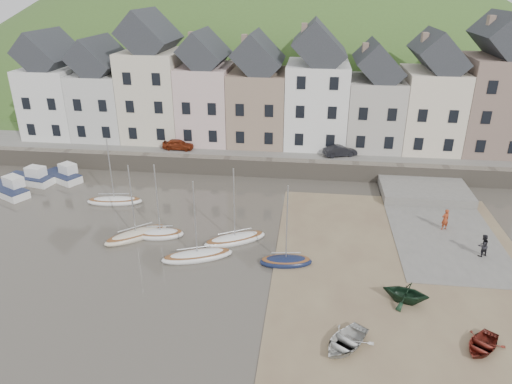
# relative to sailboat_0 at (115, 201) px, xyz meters

# --- Properties ---
(ground) EXTENTS (160.00, 160.00, 0.00)m
(ground) POSITION_rel_sailboat_0_xyz_m (13.28, -8.61, -0.26)
(ground) COLOR #4C463B
(ground) RESTS_ON ground
(quay_land) EXTENTS (90.00, 30.00, 1.50)m
(quay_land) POSITION_rel_sailboat_0_xyz_m (13.28, 23.39, 0.49)
(quay_land) COLOR #406227
(quay_land) RESTS_ON ground
(quay_street) EXTENTS (70.00, 7.00, 0.10)m
(quay_street) POSITION_rel_sailboat_0_xyz_m (13.28, 11.89, 1.29)
(quay_street) COLOR slate
(quay_street) RESTS_ON quay_land
(seawall) EXTENTS (70.00, 1.20, 1.80)m
(seawall) POSITION_rel_sailboat_0_xyz_m (13.28, 8.39, 0.64)
(seawall) COLOR slate
(seawall) RESTS_ON ground
(beach) EXTENTS (18.00, 26.00, 0.06)m
(beach) POSITION_rel_sailboat_0_xyz_m (24.28, -8.61, -0.23)
(beach) COLOR brown
(beach) RESTS_ON ground
(slipway) EXTENTS (8.00, 18.00, 0.12)m
(slipway) POSITION_rel_sailboat_0_xyz_m (28.28, -0.61, -0.20)
(slipway) COLOR slate
(slipway) RESTS_ON ground
(hillside) EXTENTS (134.40, 84.00, 84.00)m
(hillside) POSITION_rel_sailboat_0_xyz_m (8.28, 51.39, -18.25)
(hillside) COLOR #406227
(hillside) RESTS_ON ground
(townhouse_terrace) EXTENTS (61.05, 8.00, 13.93)m
(townhouse_terrace) POSITION_rel_sailboat_0_xyz_m (15.04, 15.39, 7.06)
(townhouse_terrace) COLOR white
(townhouse_terrace) RESTS_ON quay_land
(sailboat_0) EXTENTS (5.18, 2.19, 6.32)m
(sailboat_0) POSITION_rel_sailboat_0_xyz_m (0.00, 0.00, 0.00)
(sailboat_0) COLOR white
(sailboat_0) RESTS_ON ground
(sailboat_1) EXTENTS (3.90, 2.21, 6.32)m
(sailboat_1) POSITION_rel_sailboat_0_xyz_m (6.03, -5.48, 0.01)
(sailboat_1) COLOR white
(sailboat_1) RESTS_ON ground
(sailboat_2) EXTENTS (4.84, 4.55, 6.32)m
(sailboat_2) POSITION_rel_sailboat_0_xyz_m (4.18, -5.86, -0.00)
(sailboat_2) COLOR beige
(sailboat_2) RESTS_ON ground
(sailboat_3) EXTENTS (5.10, 3.73, 6.32)m
(sailboat_3) POSITION_rel_sailboat_0_xyz_m (12.00, -5.57, 0.00)
(sailboat_3) COLOR white
(sailboat_3) RESTS_ON ground
(sailboat_4) EXTENTS (5.40, 3.28, 6.32)m
(sailboat_4) POSITION_rel_sailboat_0_xyz_m (9.68, -8.28, -0.00)
(sailboat_4) COLOR white
(sailboat_4) RESTS_ON ground
(sailboat_5) EXTENTS (3.93, 2.01, 6.32)m
(sailboat_5) POSITION_rel_sailboat_0_xyz_m (16.11, -8.23, 0.01)
(sailboat_5) COLOR #131C3C
(sailboat_5) RESTS_ON ground
(motorboat_0) EXTENTS (5.23, 2.73, 1.70)m
(motorboat_0) POSITION_rel_sailboat_0_xyz_m (-10.14, 3.53, 0.32)
(motorboat_0) COLOR white
(motorboat_0) RESTS_ON ground
(motorboat_1) EXTENTS (5.56, 3.96, 1.70)m
(motorboat_1) POSITION_rel_sailboat_0_xyz_m (-10.82, 0.73, 0.32)
(motorboat_1) COLOR white
(motorboat_1) RESTS_ON ground
(motorboat_2) EXTENTS (4.76, 3.59, 1.70)m
(motorboat_2) POSITION_rel_sailboat_0_xyz_m (-7.29, 4.63, 0.32)
(motorboat_2) COLOR white
(motorboat_2) RESTS_ON ground
(rowboat_white) EXTENTS (3.86, 4.08, 0.69)m
(rowboat_white) POSITION_rel_sailboat_0_xyz_m (19.88, -16.19, 0.14)
(rowboat_white) COLOR silver
(rowboat_white) RESTS_ON beach
(rowboat_green) EXTENTS (3.30, 3.03, 1.46)m
(rowboat_green) POSITION_rel_sailboat_0_xyz_m (23.79, -11.72, 0.53)
(rowboat_green) COLOR black
(rowboat_green) RESTS_ON beach
(rowboat_red) EXTENTS (3.23, 3.38, 0.57)m
(rowboat_red) POSITION_rel_sailboat_0_xyz_m (27.25, -15.46, 0.08)
(rowboat_red) COLOR maroon
(rowboat_red) RESTS_ON beach
(person_red) EXTENTS (0.76, 0.64, 1.79)m
(person_red) POSITION_rel_sailboat_0_xyz_m (28.46, -1.68, 0.75)
(person_red) COLOR #9A381C
(person_red) RESTS_ON slipway
(person_dark) EXTENTS (1.04, 0.95, 1.72)m
(person_dark) POSITION_rel_sailboat_0_xyz_m (30.19, -5.54, 0.72)
(person_dark) COLOR black
(person_dark) RESTS_ON slipway
(car_left) EXTENTS (3.45, 1.54, 1.15)m
(car_left) POSITION_rel_sailboat_0_xyz_m (3.01, 10.89, 1.92)
(car_left) COLOR maroon
(car_left) RESTS_ON quay_street
(car_right) EXTENTS (3.70, 2.32, 1.15)m
(car_right) POSITION_rel_sailboat_0_xyz_m (20.54, 10.89, 1.92)
(car_right) COLOR black
(car_right) RESTS_ON quay_street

